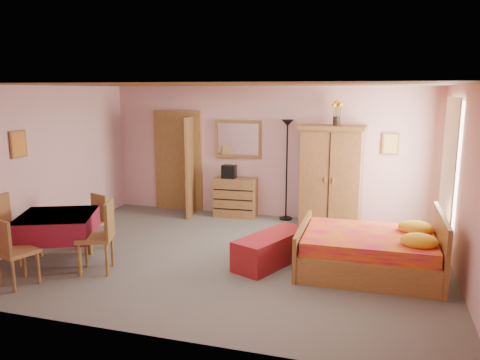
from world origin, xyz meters
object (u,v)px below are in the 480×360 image
(wall_mirror, at_px, (238,139))
(chair_west, at_px, (14,229))
(chest_of_drawers, at_px, (235,197))
(bench, at_px, (272,249))
(floor_lamp, at_px, (287,170))
(dining_table, at_px, (58,240))
(chair_east, at_px, (95,237))
(stereo, at_px, (229,172))
(sunflower_vase, at_px, (337,113))
(wardrobe, at_px, (331,176))
(bed, at_px, (369,241))
(chair_south, at_px, (17,251))
(chair_north, at_px, (90,223))

(wall_mirror, distance_m, chair_west, 4.43)
(chest_of_drawers, distance_m, bench, 2.69)
(floor_lamp, xyz_separation_m, chair_west, (-3.44, -3.43, -0.48))
(dining_table, bearing_deg, chair_east, -6.66)
(dining_table, height_order, chair_west, chair_west)
(bench, height_order, dining_table, dining_table)
(stereo, xyz_separation_m, sunflower_vase, (2.08, -0.01, 1.20))
(chest_of_drawers, relative_size, floor_lamp, 0.42)
(wardrobe, xyz_separation_m, bed, (0.75, -2.21, -0.49))
(sunflower_vase, relative_size, chair_south, 0.49)
(sunflower_vase, height_order, chair_south, sunflower_vase)
(bed, bearing_deg, dining_table, -167.41)
(floor_lamp, relative_size, chair_north, 2.25)
(chest_of_drawers, bearing_deg, wardrobe, -5.09)
(chest_of_drawers, height_order, wardrobe, wardrobe)
(bench, bearing_deg, chair_east, -156.45)
(chair_east, bearing_deg, chest_of_drawers, -37.34)
(sunflower_vase, bearing_deg, chair_east, -131.72)
(wall_mirror, height_order, stereo, wall_mirror)
(wall_mirror, xyz_separation_m, floor_lamp, (1.03, -0.14, -0.57))
(sunflower_vase, distance_m, chair_north, 4.71)
(chair_north, bearing_deg, bed, -153.63)
(floor_lamp, xyz_separation_m, sunflower_vase, (0.93, -0.09, 1.13))
(floor_lamp, bearing_deg, bed, -55.16)
(wardrobe, distance_m, bed, 2.38)
(chair_west, bearing_deg, floor_lamp, 127.97)
(bed, xyz_separation_m, chair_east, (-3.68, -1.09, 0.06))
(sunflower_vase, bearing_deg, bed, -72.64)
(wall_mirror, height_order, chair_north, wall_mirror)
(dining_table, xyz_separation_m, chair_north, (0.06, 0.71, 0.06))
(stereo, distance_m, chair_north, 3.01)
(sunflower_vase, distance_m, chair_east, 4.75)
(bed, xyz_separation_m, bench, (-1.37, -0.09, -0.23))
(chair_south, bearing_deg, dining_table, 106.91)
(stereo, distance_m, bed, 3.61)
(bed, height_order, chair_south, chair_south)
(wall_mirror, bearing_deg, chair_north, -124.95)
(stereo, height_order, chair_north, stereo)
(dining_table, relative_size, chair_south, 1.11)
(floor_lamp, distance_m, chair_south, 4.99)
(wall_mirror, distance_m, stereo, 0.68)
(bench, xyz_separation_m, chair_east, (-2.31, -1.01, 0.29))
(chest_of_drawers, relative_size, chair_north, 0.95)
(wardrobe, bearing_deg, chair_north, -141.50)
(chair_north, relative_size, chair_west, 0.87)
(floor_lamp, height_order, wardrobe, floor_lamp)
(sunflower_vase, relative_size, bed, 0.23)
(sunflower_vase, xyz_separation_m, bed, (0.70, -2.25, -1.66))
(sunflower_vase, relative_size, dining_table, 0.44)
(bench, bearing_deg, wall_mirror, 116.61)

